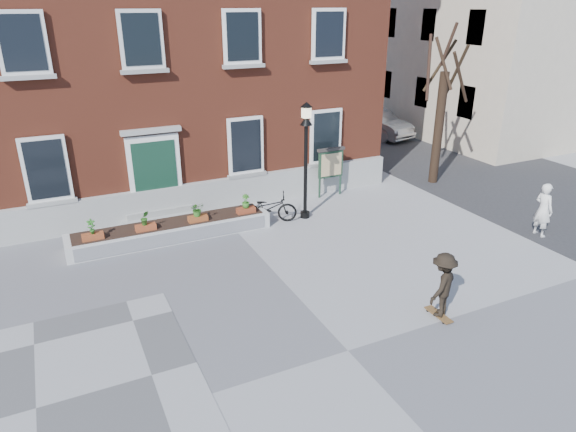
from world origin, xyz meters
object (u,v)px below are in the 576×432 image
bystander (543,210)px  parked_car (375,123)px  bicycle (269,208)px  notice_board (331,164)px  lamp_post (306,145)px  skateboarder (442,285)px

bystander → parked_car: bearing=-9.4°
bicycle → bystander: bearing=-99.8°
bystander → bicycle: bearing=59.7°
bicycle → bystander: 8.67m
parked_car → bystander: bearing=-113.5°
notice_board → lamp_post: bearing=-141.0°
parked_car → notice_board: bearing=-145.7°
lamp_post → bystander: bearing=-36.7°
lamp_post → notice_board: bearing=39.0°
parked_car → lamp_post: 12.46m
lamp_post → skateboarder: lamp_post is taller
skateboarder → notice_board: bearing=77.8°
bystander → skateboarder: size_ratio=1.05×
bystander → lamp_post: size_ratio=0.44×
bicycle → notice_board: bearing=-44.6°
bicycle → notice_board: notice_board is taller
parked_car → lamp_post: bearing=-147.0°
bystander → lamp_post: (-6.02, 4.49, 1.68)m
bystander → skateboarder: bearing=113.1°
skateboarder → bicycle: bearing=100.8°
notice_board → parked_car: bearing=45.9°
bicycle → lamp_post: bearing=-76.0°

